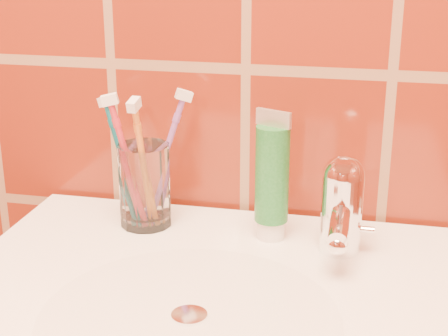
# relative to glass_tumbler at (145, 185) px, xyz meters

# --- Properties ---
(glass_tumbler) EXTENTS (0.08, 0.08, 0.11)m
(glass_tumbler) POSITION_rel_glass_tumbler_xyz_m (0.00, 0.00, 0.00)
(glass_tumbler) COLOR white
(glass_tumbler) RESTS_ON pedestal_sink
(toothpaste_tube) EXTENTS (0.05, 0.04, 0.16)m
(toothpaste_tube) POSITION_rel_glass_tumbler_xyz_m (0.16, -0.01, 0.02)
(toothpaste_tube) COLOR white
(toothpaste_tube) RESTS_ON pedestal_sink
(faucet) EXTENTS (0.05, 0.11, 0.12)m
(faucet) POSITION_rel_glass_tumbler_xyz_m (0.25, -0.03, 0.01)
(faucet) COLOR white
(faucet) RESTS_ON pedestal_sink
(toothbrush_0) EXTENTS (0.09, 0.08, 0.19)m
(toothbrush_0) POSITION_rel_glass_tumbler_xyz_m (-0.02, -0.01, 0.03)
(toothbrush_0) COLOR #B42638
(toothbrush_0) RESTS_ON glass_tumbler
(toothbrush_1) EXTENTS (0.04, 0.11, 0.19)m
(toothbrush_1) POSITION_rel_glass_tumbler_xyz_m (0.01, -0.02, 0.03)
(toothbrush_1) COLOR orange
(toothbrush_1) RESTS_ON glass_tumbler
(toothbrush_2) EXTENTS (0.13, 0.12, 0.19)m
(toothbrush_2) POSITION_rel_glass_tumbler_xyz_m (0.02, 0.02, 0.03)
(toothbrush_2) COLOR #804CA4
(toothbrush_2) RESTS_ON glass_tumbler
(toothbrush_3) EXTENTS (0.14, 0.12, 0.18)m
(toothbrush_3) POSITION_rel_glass_tumbler_xyz_m (-0.03, 0.01, 0.03)
(toothbrush_3) COLOR #0C5969
(toothbrush_3) RESTS_ON glass_tumbler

